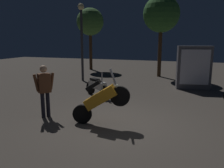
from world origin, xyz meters
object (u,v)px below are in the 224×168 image
object	(u,v)px
kiosk_billboard	(194,68)
streetlamp_near	(82,32)
motorcycle_white_parked_left	(97,86)
motorcycle_orange_foreground	(100,99)
person_rider_beside	(44,87)

from	to	relation	value
kiosk_billboard	streetlamp_near	bearing A→B (deg)	-12.46
motorcycle_white_parked_left	kiosk_billboard	bearing A→B (deg)	71.18
streetlamp_near	kiosk_billboard	bearing A→B (deg)	-2.13
motorcycle_orange_foreground	person_rider_beside	bearing A→B (deg)	169.45
motorcycle_orange_foreground	kiosk_billboard	xyz separation A→B (m)	(2.56, 5.93, 0.31)
motorcycle_white_parked_left	kiosk_billboard	distance (m)	4.92
streetlamp_near	motorcycle_orange_foreground	bearing A→B (deg)	-59.93
person_rider_beside	kiosk_billboard	size ratio (longest dim) A/B	0.78
motorcycle_orange_foreground	streetlamp_near	xyz separation A→B (m)	(-3.57, 6.16, 2.08)
streetlamp_near	kiosk_billboard	distance (m)	6.38
motorcycle_white_parked_left	person_rider_beside	world-z (taller)	person_rider_beside
motorcycle_orange_foreground	kiosk_billboard	world-z (taller)	kiosk_billboard
kiosk_billboard	motorcycle_orange_foreground	bearing A→B (deg)	56.35
person_rider_beside	kiosk_billboard	world-z (taller)	kiosk_billboard
motorcycle_white_parked_left	motorcycle_orange_foreground	bearing A→B (deg)	-32.07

